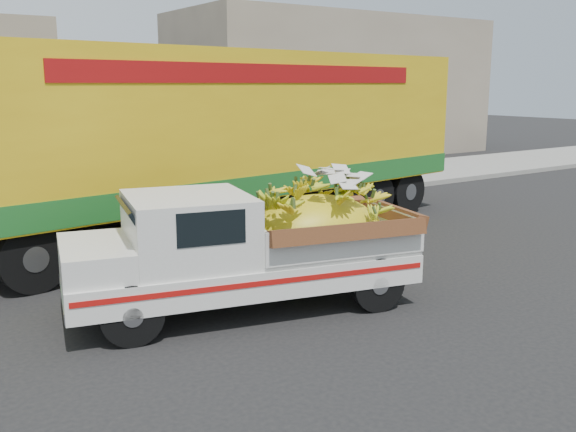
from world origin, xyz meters
TOP-DOWN VIEW (x-y plane):
  - ground at (0.00, 0.00)m, footprint 100.00×100.00m
  - curb at (0.00, 5.83)m, footprint 60.00×0.25m
  - sidewalk at (0.00, 7.93)m, footprint 60.00×4.00m
  - building_right at (14.00, 14.83)m, footprint 14.00×6.00m
  - pickup_truck at (0.62, -0.77)m, footprint 5.12×2.81m
  - semi_trailer at (2.31, 3.39)m, footprint 12.05×4.10m

SIDE VIEW (x-z plane):
  - ground at x=0.00m, z-range 0.00..0.00m
  - sidewalk at x=0.00m, z-range 0.00..0.14m
  - curb at x=0.00m, z-range 0.00..0.15m
  - pickup_truck at x=0.62m, z-range 0.06..1.76m
  - semi_trailer at x=2.31m, z-range 0.22..4.02m
  - building_right at x=14.00m, z-range 0.00..6.00m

